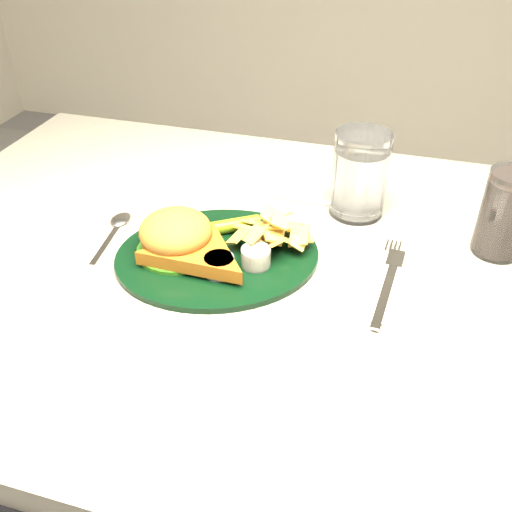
% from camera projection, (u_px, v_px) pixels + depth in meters
% --- Properties ---
extents(table, '(1.20, 0.80, 0.75)m').
position_uv_depth(table, '(275.00, 433.00, 1.01)').
color(table, gray).
rests_on(table, ground).
extents(dinner_plate, '(0.36, 0.33, 0.06)m').
position_uv_depth(dinner_plate, '(217.00, 240.00, 0.78)').
color(dinner_plate, black).
rests_on(dinner_plate, table).
extents(water_glass, '(0.09, 0.09, 0.13)m').
position_uv_depth(water_glass, '(360.00, 174.00, 0.87)').
color(water_glass, silver).
rests_on(water_glass, table).
extents(cola_glass, '(0.08, 0.08, 0.13)m').
position_uv_depth(cola_glass, '(505.00, 214.00, 0.78)').
color(cola_glass, black).
rests_on(cola_glass, table).
extents(fork_napkin, '(0.14, 0.18, 0.01)m').
position_uv_depth(fork_napkin, '(385.00, 291.00, 0.73)').
color(fork_napkin, silver).
rests_on(fork_napkin, table).
extents(spoon, '(0.05, 0.14, 0.01)m').
position_uv_depth(spoon, '(105.00, 244.00, 0.82)').
color(spoon, white).
rests_on(spoon, table).
extents(wrapped_straw, '(0.18, 0.07, 0.01)m').
position_uv_depth(wrapped_straw, '(309.00, 201.00, 0.93)').
color(wrapped_straw, white).
rests_on(wrapped_straw, table).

